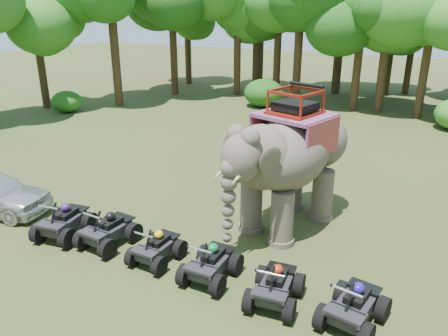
{
  "coord_description": "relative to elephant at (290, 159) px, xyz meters",
  "views": [
    {
      "loc": [
        6.34,
        -10.5,
        6.95
      ],
      "look_at": [
        0.0,
        1.2,
        1.9
      ],
      "focal_mm": 35.0,
      "sensor_mm": 36.0,
      "label": 1
    }
  ],
  "objects": [
    {
      "name": "ground",
      "position": [
        -1.98,
        -1.96,
        -2.3
      ],
      "size": [
        110.0,
        110.0,
        0.0
      ],
      "primitive_type": "plane",
      "color": "#47381E",
      "rests_on": "ground"
    },
    {
      "name": "elephant",
      "position": [
        0.0,
        0.0,
        0.0
      ],
      "size": [
        3.73,
        5.91,
        4.6
      ],
      "primitive_type": null,
      "rotation": [
        0.0,
        0.0,
        -0.26
      ],
      "color": "brown",
      "rests_on": "ground"
    },
    {
      "name": "atv_0",
      "position": [
        -5.89,
        -4.12,
        -1.65
      ],
      "size": [
        1.56,
        1.96,
        1.31
      ],
      "primitive_type": null,
      "rotation": [
        0.0,
        0.0,
        0.17
      ],
      "color": "black",
      "rests_on": "ground"
    },
    {
      "name": "atv_1",
      "position": [
        -4.29,
        -3.88,
        -1.66
      ],
      "size": [
        1.34,
        1.78,
        1.28
      ],
      "primitive_type": null,
      "rotation": [
        0.0,
        0.0,
        -0.04
      ],
      "color": "black",
      "rests_on": "ground"
    },
    {
      "name": "atv_2",
      "position": [
        -2.44,
        -3.92,
        -1.73
      ],
      "size": [
        1.14,
        1.55,
        1.14
      ],
      "primitive_type": null,
      "rotation": [
        0.0,
        0.0,
        -0.01
      ],
      "color": "black",
      "rests_on": "ground"
    },
    {
      "name": "atv_3",
      "position": [
        -0.66,
        -3.92,
        -1.69
      ],
      "size": [
        1.26,
        1.69,
        1.23
      ],
      "primitive_type": null,
      "rotation": [
        0.0,
        0.0,
        0.03
      ],
      "color": "black",
      "rests_on": "ground"
    },
    {
      "name": "atv_4",
      "position": [
        1.22,
        -4.02,
        -1.69
      ],
      "size": [
        1.4,
        1.78,
        1.22
      ],
      "primitive_type": null,
      "rotation": [
        0.0,
        0.0,
        0.13
      ],
      "color": "black",
      "rests_on": "ground"
    },
    {
      "name": "atv_5",
      "position": [
        3.08,
        -3.89,
        -1.67
      ],
      "size": [
        1.48,
        1.87,
        1.26
      ],
      "primitive_type": null,
      "rotation": [
        0.0,
        0.0,
        -0.15
      ],
      "color": "black",
      "rests_on": "ground"
    },
    {
      "name": "tree_0",
      "position": [
        -1.98,
        18.1,
        1.8
      ],
      "size": [
        5.75,
        5.75,
        8.21
      ],
      "primitive_type": null,
      "color": "#195114",
      "rests_on": "ground"
    },
    {
      "name": "tree_1",
      "position": [
        2.22,
        17.73,
        1.32
      ],
      "size": [
        5.07,
        5.07,
        7.25
      ],
      "primitive_type": null,
      "color": "#195114",
      "rests_on": "ground"
    },
    {
      "name": "tree_22",
      "position": [
        -21.17,
        8.32,
        1.42
      ],
      "size": [
        5.2,
        5.2,
        7.43
      ],
      "primitive_type": null,
      "color": "#195114",
      "rests_on": "ground"
    },
    {
      "name": "tree_23",
      "position": [
        -17.16,
        11.34,
        2.59
      ],
      "size": [
        6.85,
        6.85,
        9.78
      ],
      "primitive_type": null,
      "color": "#195114",
      "rests_on": "ground"
    },
    {
      "name": "tree_24",
      "position": [
        -15.96,
        16.71,
        2.09
      ],
      "size": [
        6.14,
        6.14,
        8.77
      ],
      "primitive_type": null,
      "color": "#195114",
      "rests_on": "ground"
    },
    {
      "name": "tree_25",
      "position": [
        -11.54,
        19.08,
        2.0
      ],
      "size": [
        6.03,
        6.03,
        8.61
      ],
      "primitive_type": null,
      "color": "#195114",
      "rests_on": "ground"
    },
    {
      "name": "tree_26",
      "position": [
        -6.37,
        18.58,
        2.62
      ],
      "size": [
        6.89,
        6.89,
        9.84
      ],
      "primitive_type": null,
      "color": "#195114",
      "rests_on": "ground"
    },
    {
      "name": "tree_30",
      "position": [
        -4.75,
        23.52,
        2.0
      ],
      "size": [
        6.03,
        6.03,
        8.61
      ],
      "primitive_type": null,
      "color": "#195114",
      "rests_on": "ground"
    },
    {
      "name": "tree_31",
      "position": [
        -10.84,
        21.93,
        2.01
      ],
      "size": [
        6.04,
        6.04,
        8.62
      ],
      "primitive_type": null,
      "color": "#195114",
      "rests_on": "ground"
    },
    {
      "name": "tree_34",
      "position": [
        -10.99,
        21.45,
        2.13
      ],
      "size": [
        6.21,
        6.21,
        8.87
      ],
      "primitive_type": null,
      "color": "#195114",
      "rests_on": "ground"
    },
    {
      "name": "tree_35",
      "position": [
        -17.89,
        21.74,
        2.16
      ],
      "size": [
        6.25,
        6.25,
        8.93
      ],
      "primitive_type": null,
      "color": "#195114",
      "rests_on": "ground"
    },
    {
      "name": "tree_36",
      "position": [
        -0.98,
        24.97,
        2.42
      ],
      "size": [
        6.61,
        6.61,
        9.44
      ],
      "primitive_type": null,
      "color": "#195114",
      "rests_on": "ground"
    },
    {
      "name": "tree_37",
      "position": [
        0.46,
        25.78,
        1.37
      ],
      "size": [
        5.14,
        5.14,
        7.34
      ],
      "primitive_type": null,
      "color": "#195114",
      "rests_on": "ground"
    },
    {
      "name": "tree_38",
      "position": [
        -0.34,
        18.23,
        2.33
      ],
      "size": [
        6.48,
        6.48,
        9.26
      ],
      "primitive_type": null,
      "color": "#195114",
      "rests_on": "ground"
    },
    {
      "name": "tree_39",
      "position": [
        -8.53,
        19.99,
        2.05
      ],
      "size": [
        6.09,
        6.09,
        8.7
      ],
      "primitive_type": null,
      "color": "#195114",
      "rests_on": "ground"
    },
    {
      "name": "tree_40",
      "position": [
        -4.55,
        23.23,
        2.11
      ],
      "size": [
        6.17,
        6.17,
        8.82
      ],
      "primitive_type": null,
      "color": "#195114",
      "rests_on": "ground"
    },
    {
      "name": "tree_41",
      "position": [
        -17.63,
        21.35,
        1.22
      ],
      "size": [
        4.94,
        4.94,
        7.05
      ],
      "primitive_type": null,
      "color": "#195114",
      "rests_on": "ground"
    }
  ]
}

